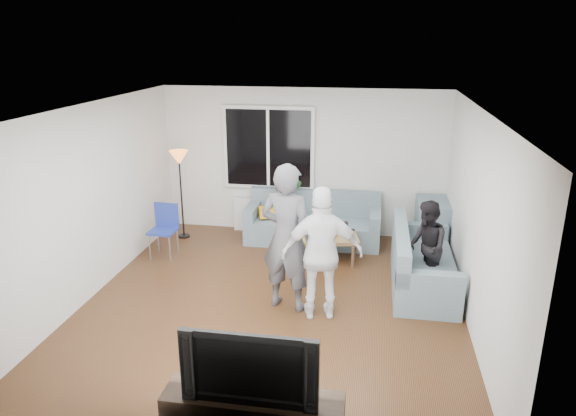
% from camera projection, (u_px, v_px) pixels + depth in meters
% --- Properties ---
extents(floor, '(5.00, 5.50, 0.04)m').
position_uv_depth(floor, '(273.00, 303.00, 7.11)').
color(floor, '#56351C').
rests_on(floor, ground).
extents(ceiling, '(5.00, 5.50, 0.04)m').
position_uv_depth(ceiling, '(271.00, 107.00, 6.29)').
color(ceiling, white).
rests_on(ceiling, ground).
extents(wall_back, '(5.00, 0.04, 2.60)m').
position_uv_depth(wall_back, '(303.00, 162.00, 9.29)').
color(wall_back, silver).
rests_on(wall_back, ground).
extents(wall_front, '(5.00, 0.04, 2.60)m').
position_uv_depth(wall_front, '(204.00, 322.00, 4.10)').
color(wall_front, silver).
rests_on(wall_front, ground).
extents(wall_left, '(0.04, 5.50, 2.60)m').
position_uv_depth(wall_left, '(90.00, 201.00, 7.10)').
color(wall_left, silver).
rests_on(wall_left, ground).
extents(wall_right, '(0.04, 5.50, 2.60)m').
position_uv_depth(wall_right, '(478.00, 222.00, 6.30)').
color(wall_right, silver).
rests_on(wall_right, ground).
extents(window_frame, '(1.62, 0.06, 1.47)m').
position_uv_depth(window_frame, '(269.00, 148.00, 9.24)').
color(window_frame, white).
rests_on(window_frame, wall_back).
extents(window_glass, '(1.50, 0.02, 1.35)m').
position_uv_depth(window_glass, '(268.00, 148.00, 9.20)').
color(window_glass, black).
rests_on(window_glass, window_frame).
extents(window_mullion, '(0.05, 0.03, 1.35)m').
position_uv_depth(window_mullion, '(268.00, 148.00, 9.19)').
color(window_mullion, white).
rests_on(window_mullion, window_frame).
extents(radiator, '(1.30, 0.12, 0.62)m').
position_uv_depth(radiator, '(269.00, 215.00, 9.59)').
color(radiator, silver).
rests_on(radiator, floor).
extents(potted_plant, '(0.22, 0.18, 0.39)m').
position_uv_depth(potted_plant, '(296.00, 190.00, 9.32)').
color(potted_plant, '#2A6B2E').
rests_on(potted_plant, radiator).
extents(vase, '(0.18, 0.18, 0.15)m').
position_uv_depth(vase, '(264.00, 195.00, 9.45)').
color(vase, white).
rests_on(vase, radiator).
extents(sofa_back_section, '(2.30, 0.85, 0.85)m').
position_uv_depth(sofa_back_section, '(313.00, 219.00, 9.06)').
color(sofa_back_section, slate).
rests_on(sofa_back_section, floor).
extents(sofa_right_section, '(2.00, 0.85, 0.85)m').
position_uv_depth(sofa_right_section, '(424.00, 258.00, 7.44)').
color(sofa_right_section, slate).
rests_on(sofa_right_section, floor).
extents(sofa_corner, '(0.85, 0.85, 0.85)m').
position_uv_depth(sofa_corner, '(442.00, 226.00, 8.72)').
color(sofa_corner, slate).
rests_on(sofa_corner, floor).
extents(cushion_yellow, '(0.46, 0.42, 0.14)m').
position_uv_depth(cushion_yellow, '(270.00, 212.00, 9.13)').
color(cushion_yellow, gold).
rests_on(cushion_yellow, sofa_back_section).
extents(cushion_red, '(0.38, 0.33, 0.13)m').
position_uv_depth(cushion_red, '(275.00, 211.00, 9.19)').
color(cushion_red, maroon).
rests_on(cushion_red, sofa_back_section).
extents(coffee_table, '(1.19, 0.80, 0.40)m').
position_uv_depth(coffee_table, '(323.00, 247.00, 8.40)').
color(coffee_table, '#977E49').
rests_on(coffee_table, floor).
extents(pitcher, '(0.17, 0.17, 0.17)m').
position_uv_depth(pitcher, '(314.00, 229.00, 8.38)').
color(pitcher, maroon).
rests_on(pitcher, coffee_table).
extents(side_chair, '(0.42, 0.42, 0.86)m').
position_uv_depth(side_chair, '(163.00, 232.00, 8.44)').
color(side_chair, '#223496').
rests_on(side_chair, floor).
extents(floor_lamp, '(0.32, 0.32, 1.56)m').
position_uv_depth(floor_lamp, '(181.00, 195.00, 9.16)').
color(floor_lamp, orange).
rests_on(floor_lamp, floor).
extents(player_left, '(0.81, 0.63, 1.96)m').
position_uv_depth(player_left, '(287.00, 238.00, 6.69)').
color(player_left, '#4B4A4F').
rests_on(player_left, floor).
extents(player_right, '(1.07, 0.60, 1.72)m').
position_uv_depth(player_right, '(322.00, 254.00, 6.49)').
color(player_right, white).
rests_on(player_right, floor).
extents(spectator_right, '(0.61, 0.72, 1.31)m').
position_uv_depth(spectator_right, '(426.00, 247.00, 7.23)').
color(spectator_right, black).
rests_on(spectator_right, floor).
extents(spectator_back, '(0.85, 0.64, 1.16)m').
position_uv_depth(spectator_back, '(286.00, 208.00, 9.11)').
color(spectator_back, black).
rests_on(spectator_back, floor).
extents(tv_console, '(1.60, 0.40, 0.44)m').
position_uv_depth(tv_console, '(253.00, 416.00, 4.65)').
color(tv_console, '#2E2217').
rests_on(tv_console, floor).
extents(television, '(1.18, 0.16, 0.68)m').
position_uv_depth(television, '(252.00, 362.00, 4.47)').
color(television, black).
rests_on(television, tv_console).
extents(bottle_d, '(0.07, 0.07, 0.26)m').
position_uv_depth(bottle_d, '(335.00, 230.00, 8.24)').
color(bottle_d, orange).
rests_on(bottle_d, coffee_table).
extents(bottle_e, '(0.07, 0.07, 0.23)m').
position_uv_depth(bottle_e, '(346.00, 228.00, 8.35)').
color(bottle_e, black).
rests_on(bottle_e, coffee_table).
extents(bottle_b, '(0.08, 0.08, 0.23)m').
position_uv_depth(bottle_b, '(317.00, 232.00, 8.20)').
color(bottle_b, green).
rests_on(bottle_b, coffee_table).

